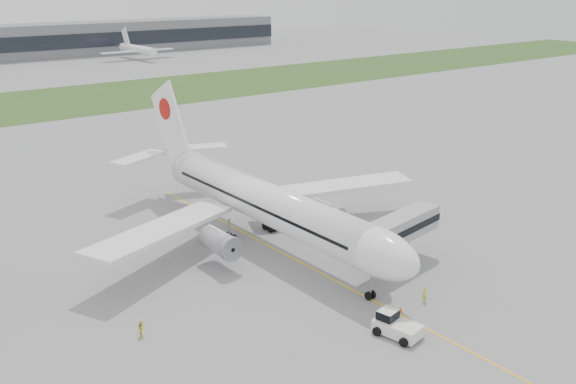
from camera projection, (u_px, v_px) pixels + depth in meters
ground at (283, 253)px, 78.20m from camera, size 600.00×600.00×0.00m
apron_markings at (309, 267)px, 74.45m from camera, size 70.00×70.00×0.04m
grass_strip at (5, 107)px, 168.12m from camera, size 600.00×50.00×0.02m
airliner at (259, 199)px, 80.07m from camera, size 48.13×53.95×17.88m
pushback_tug at (395, 325)px, 59.98m from camera, size 3.62×4.72×2.22m
jet_bridge at (395, 231)px, 72.25m from camera, size 13.80×5.93×6.43m
safety_cone_left at (381, 328)px, 60.90m from camera, size 0.38×0.38×0.52m
safety_cone_right at (401, 309)px, 64.32m from camera, size 0.42×0.42×0.57m
ground_crew_near at (424, 295)px, 66.17m from camera, size 0.61×0.43×1.60m
ground_crew_far at (142, 329)px, 59.72m from camera, size 0.81×0.92×1.59m
distant_aircraft_right at (138, 60)px, 269.85m from camera, size 32.38×28.72×12.16m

